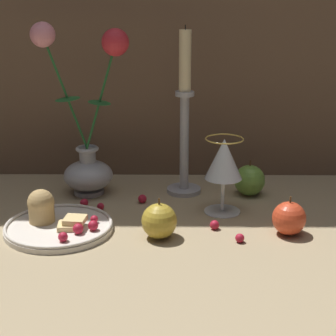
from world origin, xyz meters
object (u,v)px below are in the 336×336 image
plate_with_pastries (55,222)px  apple_at_table_edge (159,221)px  vase (87,139)px  apple_near_glass (289,218)px  apple_beside_vase (249,180)px  wine_glass (224,162)px  candlestick (184,124)px

plate_with_pastries → apple_at_table_edge: apple_at_table_edge is taller
vase → apple_near_glass: (0.41, -0.21, -0.10)m
apple_beside_vase → apple_near_glass: size_ratio=1.07×
plate_with_pastries → apple_beside_vase: bearing=26.1°
apple_beside_vase → apple_at_table_edge: (-0.20, -0.23, -0.00)m
wine_glass → candlestick: candlestick is taller
plate_with_pastries → apple_at_table_edge: 0.20m
vase → wine_glass: (0.29, -0.10, -0.02)m
vase → apple_near_glass: 0.47m
apple_at_table_edge → apple_beside_vase: bearing=49.2°
plate_with_pastries → candlestick: 0.36m
candlestick → apple_beside_vase: candlestick is taller
candlestick → apple_near_glass: candlestick is taller
plate_with_pastries → apple_at_table_edge: (0.20, -0.03, 0.02)m
vase → apple_at_table_edge: (0.16, -0.23, -0.09)m
wine_glass → apple_beside_vase: size_ratio=1.95×
vase → plate_with_pastries: vase is taller
plate_with_pastries → candlestick: size_ratio=0.56×
vase → plate_with_pastries: (-0.04, -0.20, -0.11)m
vase → wine_glass: size_ratio=2.39×
apple_near_glass → apple_beside_vase: bearing=102.9°
apple_at_table_edge → apple_near_glass: bearing=4.3°
wine_glass → apple_beside_vase: 0.14m
apple_near_glass → apple_at_table_edge: bearing=-175.7°
vase → apple_beside_vase: size_ratio=4.66×
plate_with_pastries → vase: bearing=79.7°
wine_glass → candlestick: (-0.08, 0.12, 0.05)m
apple_near_glass → wine_glass: bearing=136.6°
candlestick → apple_at_table_edge: (-0.05, -0.24, -0.13)m
vase → wine_glass: bearing=-19.4°
candlestick → apple_near_glass: 0.32m
candlestick → apple_near_glass: (0.19, -0.22, -0.13)m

